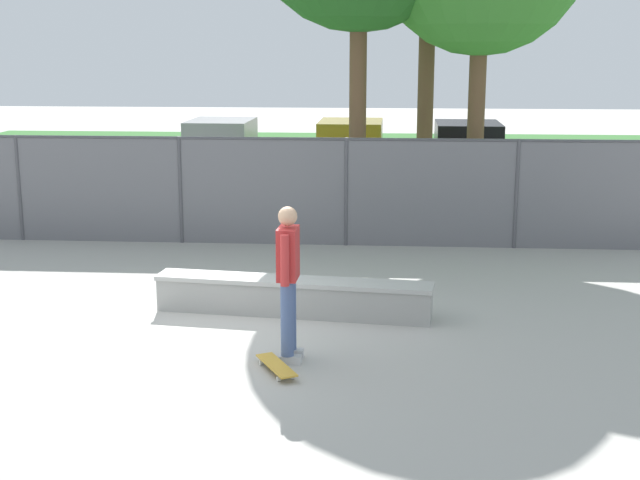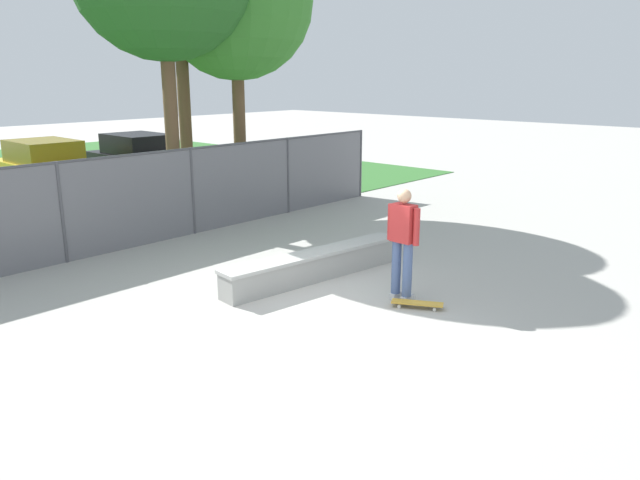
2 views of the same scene
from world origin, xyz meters
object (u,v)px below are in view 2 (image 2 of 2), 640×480
(car_yellow, at_px, (47,168))
(skateboarder, at_px, (403,240))
(concrete_ledge, at_px, (315,265))
(car_black, at_px, (140,159))
(tree_near_right, at_px, (179,3))
(tree_mid, at_px, (235,1))
(skateboard, at_px, (417,303))

(car_yellow, bearing_deg, skateboarder, -90.91)
(concrete_ledge, xyz_separation_m, car_black, (3.31, 10.85, 0.59))
(tree_near_right, relative_size, car_black, 1.59)
(car_black, bearing_deg, tree_mid, -94.05)
(skateboard, relative_size, car_black, 0.19)
(skateboarder, distance_m, tree_mid, 8.75)
(skateboard, bearing_deg, car_black, 75.86)
(skateboarder, xyz_separation_m, car_yellow, (0.21, 12.91, -0.17))
(skateboarder, height_order, tree_near_right, tree_near_right)
(skateboarder, height_order, car_black, skateboarder)
(skateboarder, distance_m, car_yellow, 12.92)
(skateboarder, height_order, skateboard, skateboarder)
(skateboard, relative_size, tree_mid, 0.11)
(concrete_ledge, xyz_separation_m, skateboarder, (0.13, -1.76, 0.76))
(concrete_ledge, bearing_deg, tree_near_right, 72.65)
(tree_near_right, height_order, tree_mid, tree_mid)
(skateboard, height_order, car_yellow, car_yellow)
(concrete_ledge, distance_m, skateboard, 2.15)
(concrete_ledge, xyz_separation_m, tree_mid, (2.92, 5.35, 5.02))
(skateboard, bearing_deg, tree_near_right, 77.01)
(car_yellow, bearing_deg, car_black, -5.83)
(skateboarder, relative_size, skateboard, 2.28)
(concrete_ledge, relative_size, tree_mid, 0.53)
(tree_mid, bearing_deg, concrete_ledge, -118.59)
(car_yellow, relative_size, car_black, 1.00)
(tree_near_right, bearing_deg, skateboard, -102.99)
(skateboarder, xyz_separation_m, tree_near_right, (1.88, 8.21, 4.23))
(skateboard, height_order, tree_near_right, tree_near_right)
(skateboarder, bearing_deg, tree_mid, 68.64)
(tree_near_right, xyz_separation_m, car_yellow, (-1.67, 4.71, -4.40))
(tree_mid, bearing_deg, skateboarder, -111.36)
(car_yellow, distance_m, car_black, 2.98)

